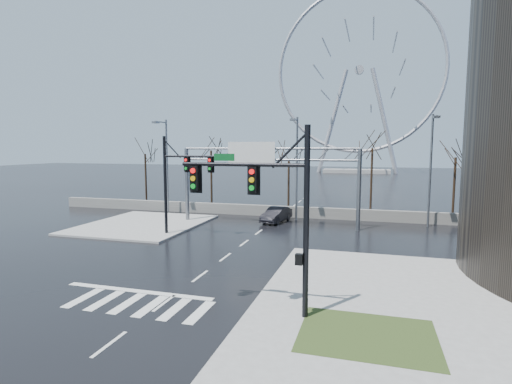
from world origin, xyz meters
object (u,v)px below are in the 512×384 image
(ferris_wheel, at_px, (359,77))
(signal_mast_far, at_px, (178,176))
(car, at_px, (276,214))
(sign_gantry, at_px, (264,169))
(signal_mast_near, at_px, (273,202))

(ferris_wheel, bearing_deg, signal_mast_far, -97.20)
(signal_mast_far, bearing_deg, car, 51.98)
(signal_mast_far, distance_m, sign_gantry, 8.14)
(signal_mast_far, bearing_deg, signal_mast_near, -49.74)
(sign_gantry, bearing_deg, car, 69.38)
(signal_mast_near, relative_size, ferris_wheel, 0.16)
(signal_mast_far, bearing_deg, ferris_wheel, 82.80)
(signal_mast_near, distance_m, sign_gantry, 19.79)
(signal_mast_near, relative_size, signal_mast_far, 1.00)
(signal_mast_near, height_order, sign_gantry, signal_mast_near)
(ferris_wheel, bearing_deg, sign_gantry, -93.84)
(signal_mast_far, relative_size, sign_gantry, 0.49)
(signal_mast_far, xyz_separation_m, car, (6.24, 7.98, -4.11))
(sign_gantry, xyz_separation_m, ferris_wheel, (5.38, 80.04, 20.95))
(signal_mast_near, relative_size, sign_gantry, 0.49)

